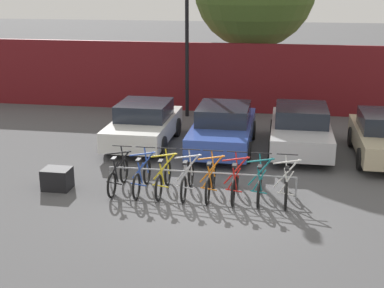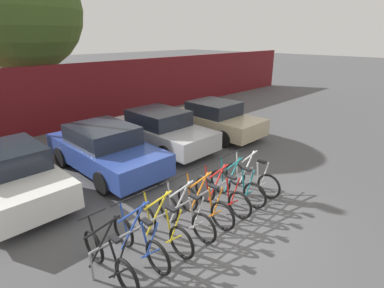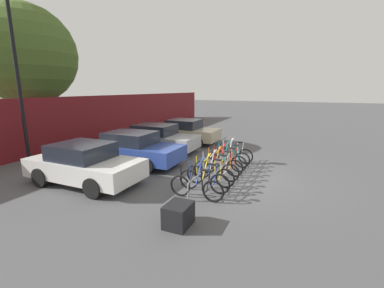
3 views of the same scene
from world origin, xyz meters
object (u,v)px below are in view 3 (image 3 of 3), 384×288
(bicycle_orange, at_px, (221,165))
(tree_behind_hoarding, at_px, (26,55))
(bicycle_yellow, at_px, (210,175))
(cargo_crate, at_px, (178,215))
(bicycle_black, at_px, (196,187))
(bicycle_red, at_px, (226,161))
(car_silver, at_px, (156,138))
(bicycle_teal, at_px, (230,158))
(bicycle_white, at_px, (234,154))
(car_white, at_px, (85,164))
(bike_rack, at_px, (215,164))
(bicycle_blue, at_px, (204,180))
(car_blue, at_px, (133,148))
(lamp_post, at_px, (17,73))
(bicycle_silver, at_px, (216,170))
(car_beige, at_px, (185,131))

(bicycle_orange, height_order, tree_behind_hoarding, tree_behind_hoarding)
(bicycle_yellow, xyz_separation_m, cargo_crate, (-2.74, -0.21, -0.10))
(bicycle_black, bearing_deg, bicycle_red, 3.33)
(bicycle_yellow, bearing_deg, car_silver, 47.75)
(bicycle_teal, bearing_deg, bicycle_white, -2.05)
(car_white, bearing_deg, bike_rack, -57.41)
(bicycle_blue, height_order, bicycle_red, same)
(car_blue, distance_m, tree_behind_hoarding, 8.04)
(bicycle_teal, bearing_deg, bike_rack, 172.19)
(car_blue, xyz_separation_m, lamp_post, (-1.88, 4.05, 3.12))
(bicycle_black, height_order, bicycle_white, same)
(bicycle_yellow, height_order, bicycle_white, same)
(bike_rack, xyz_separation_m, bicycle_teal, (1.47, -0.15, -0.12))
(bicycle_white, bearing_deg, bicycle_red, 176.16)
(bicycle_silver, height_order, tree_behind_hoarding, tree_behind_hoarding)
(bike_rack, bearing_deg, car_blue, 87.93)
(bicycle_blue, bearing_deg, lamp_post, 88.49)
(bicycle_silver, bearing_deg, car_blue, 80.05)
(lamp_post, height_order, tree_behind_hoarding, tree_behind_hoarding)
(bicycle_blue, bearing_deg, car_white, 100.26)
(bicycle_blue, height_order, tree_behind_hoarding, tree_behind_hoarding)
(lamp_post, relative_size, tree_behind_hoarding, 0.93)
(bicycle_yellow, bearing_deg, cargo_crate, -178.46)
(car_beige, xyz_separation_m, tree_behind_hoarding, (-4.46, 7.02, 4.19))
(bicycle_white, height_order, car_blue, car_blue)
(bicycle_silver, bearing_deg, cargo_crate, -179.80)
(cargo_crate, bearing_deg, bicycle_black, 7.62)
(bicycle_yellow, xyz_separation_m, bicycle_silver, (0.61, 0.00, 0.00))
(bicycle_orange, relative_size, car_white, 0.43)
(bicycle_teal, xyz_separation_m, car_silver, (1.07, 4.23, 0.31))
(bicycle_black, height_order, car_blue, car_blue)
(bike_rack, height_order, car_beige, car_beige)
(bicycle_yellow, bearing_deg, bicycle_teal, -2.80)
(bike_rack, distance_m, tree_behind_hoarding, 11.51)
(bicycle_silver, relative_size, car_white, 0.43)
(bicycle_red, xyz_separation_m, car_white, (-3.33, 3.98, 0.31))
(bicycle_black, height_order, bicycle_blue, same)
(bicycle_red, bearing_deg, lamp_post, 111.38)
(car_white, bearing_deg, lamp_post, 79.95)
(bicycle_yellow, height_order, bicycle_orange, same)
(lamp_post, bearing_deg, bicycle_red, -71.82)
(bicycle_orange, bearing_deg, bicycle_teal, -3.53)
(bike_rack, distance_m, car_white, 4.55)
(bicycle_yellow, bearing_deg, bicycle_silver, -2.80)
(bicycle_blue, height_order, bicycle_yellow, same)
(bicycle_blue, distance_m, cargo_crate, 2.20)
(bicycle_blue, height_order, bicycle_orange, same)
(bicycle_orange, distance_m, bicycle_white, 1.85)
(car_white, relative_size, lamp_post, 0.57)
(bike_rack, distance_m, bicycle_red, 0.90)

